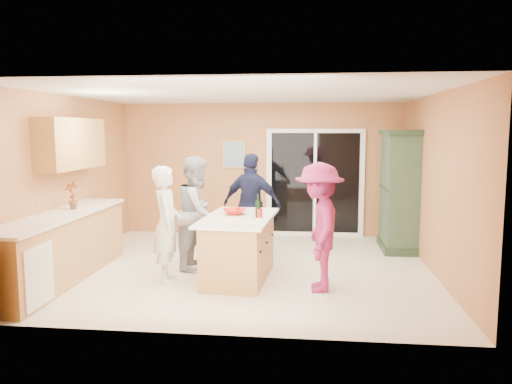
# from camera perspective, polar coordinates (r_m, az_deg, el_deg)

# --- Properties ---
(floor) EXTENTS (5.50, 5.50, 0.00)m
(floor) POSITION_cam_1_polar(r_m,az_deg,el_deg) (7.63, -1.21, -8.68)
(floor) COLOR white
(floor) RESTS_ON ground
(ceiling) EXTENTS (5.50, 5.00, 0.10)m
(ceiling) POSITION_cam_1_polar(r_m,az_deg,el_deg) (7.37, -1.27, 11.18)
(ceiling) COLOR silver
(ceiling) RESTS_ON wall_back
(wall_back) EXTENTS (5.50, 0.10, 2.60)m
(wall_back) POSITION_cam_1_polar(r_m,az_deg,el_deg) (9.86, 0.65, 2.58)
(wall_back) COLOR tan
(wall_back) RESTS_ON ground
(wall_front) EXTENTS (5.50, 0.10, 2.60)m
(wall_front) POSITION_cam_1_polar(r_m,az_deg,el_deg) (4.94, -5.01, -1.94)
(wall_front) COLOR tan
(wall_front) RESTS_ON ground
(wall_left) EXTENTS (0.10, 5.00, 2.60)m
(wall_left) POSITION_cam_1_polar(r_m,az_deg,el_deg) (8.21, -20.64, 1.22)
(wall_left) COLOR tan
(wall_left) RESTS_ON ground
(wall_right) EXTENTS (0.10, 5.00, 2.60)m
(wall_right) POSITION_cam_1_polar(r_m,az_deg,el_deg) (7.54, 19.96, 0.77)
(wall_right) COLOR tan
(wall_right) RESTS_ON ground
(left_cabinet_run) EXTENTS (0.65, 3.05, 1.24)m
(left_cabinet_run) POSITION_cam_1_polar(r_m,az_deg,el_deg) (7.28, -21.96, -6.22)
(left_cabinet_run) COLOR #B77C47
(left_cabinet_run) RESTS_ON floor
(upper_cabinets) EXTENTS (0.35, 1.60, 0.75)m
(upper_cabinets) POSITION_cam_1_polar(r_m,az_deg,el_deg) (7.92, -20.34, 5.21)
(upper_cabinets) COLOR #B77C47
(upper_cabinets) RESTS_ON wall_left
(sliding_door) EXTENTS (1.90, 0.07, 2.10)m
(sliding_door) POSITION_cam_1_polar(r_m,az_deg,el_deg) (9.80, 6.75, 1.04)
(sliding_door) COLOR white
(sliding_door) RESTS_ON floor
(framed_picture) EXTENTS (0.46, 0.04, 0.56)m
(framed_picture) POSITION_cam_1_polar(r_m,az_deg,el_deg) (9.89, -2.55, 4.33)
(framed_picture) COLOR tan
(framed_picture) RESTS_ON wall_back
(kitchen_island) EXTENTS (1.02, 1.74, 0.88)m
(kitchen_island) POSITION_cam_1_polar(r_m,az_deg,el_deg) (7.02, -1.97, -6.59)
(kitchen_island) COLOR #B77C47
(kitchen_island) RESTS_ON floor
(green_hutch) EXTENTS (0.60, 1.13, 2.08)m
(green_hutch) POSITION_cam_1_polar(r_m,az_deg,el_deg) (8.96, 16.04, 0.01)
(green_hutch) COLOR #213623
(green_hutch) RESTS_ON floor
(woman_white) EXTENTS (0.52, 0.66, 1.60)m
(woman_white) POSITION_cam_1_polar(r_m,az_deg,el_deg) (6.92, -10.17, -3.65)
(woman_white) COLOR silver
(woman_white) RESTS_ON floor
(woman_grey) EXTENTS (0.68, 0.85, 1.69)m
(woman_grey) POSITION_cam_1_polar(r_m,az_deg,el_deg) (7.56, -6.68, -2.33)
(woman_grey) COLOR #949496
(woman_grey) RESTS_ON floor
(woman_navy) EXTENTS (1.07, 0.65, 1.70)m
(woman_navy) POSITION_cam_1_polar(r_m,az_deg,el_deg) (8.20, -0.49, -1.49)
(woman_navy) COLOR #181A36
(woman_navy) RESTS_ON floor
(woman_magenta) EXTENTS (0.65, 1.09, 1.67)m
(woman_magenta) POSITION_cam_1_polar(r_m,az_deg,el_deg) (6.48, 7.21, -4.00)
(woman_magenta) COLOR #982155
(woman_magenta) RESTS_ON floor
(serving_bowl) EXTENTS (0.35, 0.35, 0.08)m
(serving_bowl) POSITION_cam_1_polar(r_m,az_deg,el_deg) (7.10, -2.47, -2.24)
(serving_bowl) COLOR red
(serving_bowl) RESTS_ON kitchen_island
(tulip_vase) EXTENTS (0.25, 0.20, 0.41)m
(tulip_vase) POSITION_cam_1_polar(r_m,az_deg,el_deg) (7.65, -20.25, -0.30)
(tulip_vase) COLOR red
(tulip_vase) RESTS_ON left_cabinet_run
(tumbler_near) EXTENTS (0.10, 0.10, 0.12)m
(tumbler_near) POSITION_cam_1_polar(r_m,az_deg,el_deg) (6.83, 0.40, -2.42)
(tumbler_near) COLOR red
(tumbler_near) RESTS_ON kitchen_island
(tumbler_far) EXTENTS (0.08, 0.08, 0.10)m
(tumbler_far) POSITION_cam_1_polar(r_m,az_deg,el_deg) (7.12, -2.09, -2.14)
(tumbler_far) COLOR red
(tumbler_far) RESTS_ON kitchen_island
(wine_bottle) EXTENTS (0.07, 0.07, 0.32)m
(wine_bottle) POSITION_cam_1_polar(r_m,az_deg,el_deg) (6.82, 0.23, -1.88)
(wine_bottle) COLOR black
(wine_bottle) RESTS_ON kitchen_island
(white_plate) EXTENTS (0.26, 0.26, 0.02)m
(white_plate) POSITION_cam_1_polar(r_m,az_deg,el_deg) (6.57, -0.14, -3.26)
(white_plate) COLOR white
(white_plate) RESTS_ON kitchen_island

